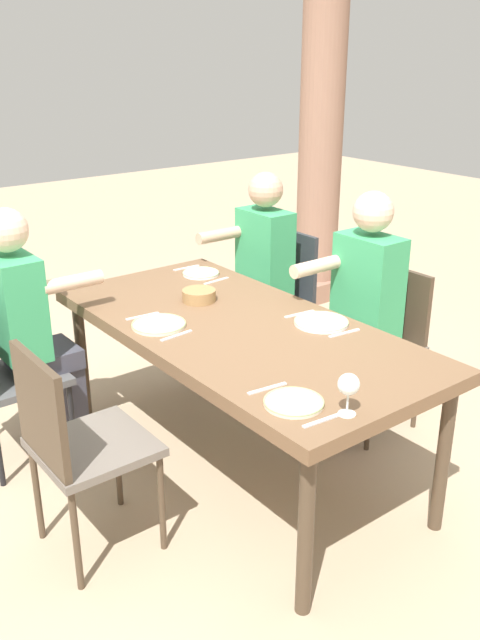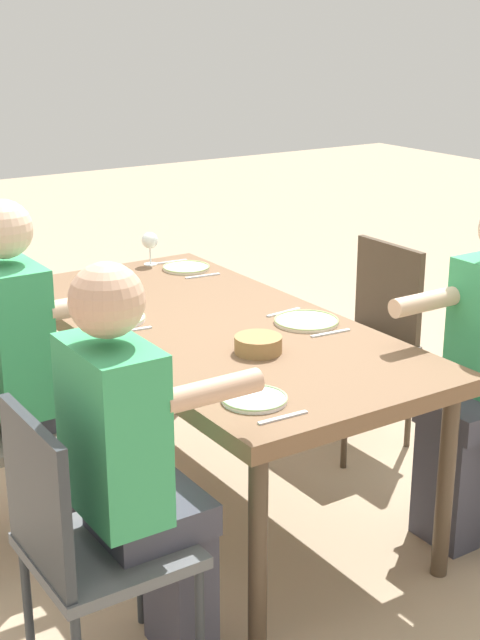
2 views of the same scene
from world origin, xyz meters
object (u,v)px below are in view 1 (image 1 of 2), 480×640
(chair_west_north, at_px, (278,294))
(plate_2, at_px, (321,322))
(chair_mid_south, at_px, (74,439))
(plate_1, at_px, (159,324))
(wine_glass_3, at_px, (349,385))
(diner_woman_green, at_px, (358,311))
(plate_3, at_px, (294,402))
(stone_column_near, at_px, (321,131))
(bread_basket, at_px, (199,295))
(diner_man_white, at_px, (256,272))
(dining_table, at_px, (239,337))
(diner_guest_third, at_px, (32,327))
(plate_0, at_px, (201,273))
(chair_mid_north, at_px, (380,335))

(chair_west_north, height_order, plate_2, chair_west_north)
(chair_mid_south, bearing_deg, plate_1, 117.93)
(wine_glass_3, bearing_deg, diner_woman_green, 131.30)
(chair_mid_south, relative_size, plate_3, 4.19)
(diner_woman_green, distance_m, stone_column_near, 2.34)
(bread_basket, bearing_deg, diner_man_white, 119.24)
(chair_west_north, xyz_separation_m, plate_2, (0.98, -0.58, 0.27))
(dining_table, distance_m, plate_2, 0.39)
(dining_table, distance_m, diner_guest_third, 1.03)
(diner_man_white, distance_m, bread_basket, 0.79)
(diner_guest_third, bearing_deg, chair_west_north, 90.11)
(chair_west_north, bearing_deg, diner_guest_third, -89.89)
(chair_mid_south, bearing_deg, plate_3, 43.18)
(dining_table, distance_m, chair_mid_south, 0.92)
(diner_guest_third, bearing_deg, plate_0, 88.52)
(plate_1, height_order, bread_basket, bread_basket)
(dining_table, distance_m, plate_1, 0.38)
(diner_woman_green, xyz_separation_m, plate_0, (-0.83, -0.41, 0.07))
(chair_mid_north, distance_m, plate_0, 1.06)
(plate_2, distance_m, wine_glass_3, 0.85)
(chair_west_north, height_order, diner_man_white, diner_man_white)
(chair_mid_north, height_order, plate_3, chair_mid_north)
(diner_woman_green, distance_m, plate_3, 1.19)
(chair_mid_south, distance_m, plate_1, 0.71)
(plate_0, bearing_deg, dining_table, -21.63)
(chair_mid_north, distance_m, chair_mid_south, 1.79)
(chair_mid_north, bearing_deg, plate_1, -104.72)
(diner_woman_green, xyz_separation_m, plate_3, (0.63, -1.01, 0.07))
(plate_3, bearing_deg, plate_0, 157.70)
(chair_mid_south, bearing_deg, chair_west_north, 115.57)
(chair_mid_north, relative_size, diner_man_white, 0.68)
(chair_mid_south, height_order, diner_woman_green, diner_woman_green)
(chair_west_north, relative_size, stone_column_near, 0.33)
(chair_mid_south, distance_m, diner_guest_third, 0.89)
(diner_man_white, xyz_separation_m, stone_column_near, (-0.90, 1.38, 0.66))
(diner_woman_green, xyz_separation_m, plate_2, (0.13, -0.39, 0.07))
(diner_woman_green, xyz_separation_m, diner_guest_third, (-0.85, -1.41, -0.01))
(plate_1, bearing_deg, plate_0, 131.02)
(chair_mid_south, bearing_deg, chair_mid_north, 90.00)
(stone_column_near, height_order, plate_2, stone_column_near)
(dining_table, relative_size, stone_column_near, 0.72)
(diner_man_white, bearing_deg, plate_3, -34.63)
(diner_man_white, distance_m, diner_guest_third, 1.43)
(wine_glass_3, xyz_separation_m, bread_basket, (-1.27, 0.24, -0.08))
(diner_woman_green, height_order, stone_column_near, stone_column_near)
(diner_woman_green, relative_size, plate_3, 5.96)
(diner_woman_green, relative_size, stone_column_near, 0.48)
(wine_glass_3, bearing_deg, plate_1, -175.06)
(chair_west_north, bearing_deg, wine_glass_3, -33.79)
(plate_3, distance_m, wine_glass_3, 0.22)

